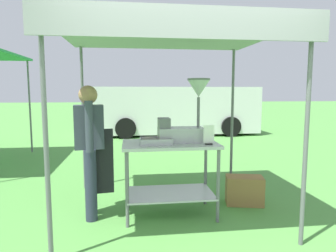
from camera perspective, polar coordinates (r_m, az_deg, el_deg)
name	(u,v)px	position (r m, az deg, el deg)	size (l,w,h in m)	color
ground_plane	(151,145)	(8.66, -3.22, -3.63)	(70.00, 70.00, 0.00)	#519342
stall_canopy	(169,38)	(3.76, 0.20, 16.41)	(2.62, 2.32, 2.27)	slate
donut_cart	(170,162)	(3.71, 0.39, -6.97)	(1.16, 0.69, 0.91)	#B7B7BC
donut_tray	(156,142)	(3.58, -2.35, -3.07)	(0.38, 0.26, 0.07)	#B7B7BC
donut_fryer	(186,118)	(3.70, 3.37, 1.52)	(0.64, 0.28, 0.78)	#B7B7BC
menu_sign	(209,136)	(3.55, 7.79, -1.99)	(0.13, 0.05, 0.23)	black
vendor	(90,145)	(3.71, -14.65, -3.46)	(0.46, 0.54, 1.61)	#2D3347
supply_crate	(244,190)	(4.31, 14.37, -11.80)	(0.54, 0.38, 0.39)	olive
van_white	(176,110)	(10.88, 1.44, 3.14)	(5.75, 2.11, 1.69)	white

